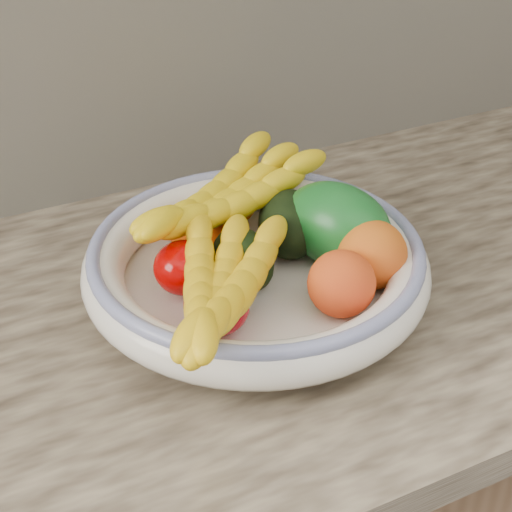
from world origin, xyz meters
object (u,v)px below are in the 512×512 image
at_px(green_mango, 337,225).
at_px(banana_bunch_back, 224,205).
at_px(fruit_bowl, 256,264).
at_px(banana_bunch_front, 219,297).

height_order(green_mango, banana_bunch_back, green_mango).
relative_size(fruit_bowl, green_mango, 2.84).
bearing_deg(banana_bunch_front, fruit_bowl, -11.41).
relative_size(banana_bunch_back, banana_bunch_front, 1.01).
bearing_deg(banana_bunch_front, banana_bunch_back, 7.82).
xyz_separation_m(fruit_bowl, banana_bunch_front, (-0.08, -0.08, 0.03)).
height_order(fruit_bowl, green_mango, green_mango).
relative_size(fruit_bowl, banana_bunch_front, 1.33).
bearing_deg(fruit_bowl, banana_bunch_back, 93.20).
relative_size(green_mango, banana_bunch_back, 0.47).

